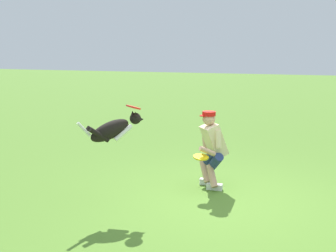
% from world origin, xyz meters
% --- Properties ---
extents(ground_plane, '(60.00, 60.00, 0.00)m').
position_xyz_m(ground_plane, '(0.00, 0.00, 0.00)').
color(ground_plane, '#537F2C').
extents(person, '(0.56, 0.71, 1.29)m').
position_xyz_m(person, '(0.29, -0.69, 0.70)').
color(person, silver).
rests_on(person, ground_plane).
extents(dog, '(0.77, 0.77, 0.47)m').
position_xyz_m(dog, '(1.48, 0.58, 1.16)').
color(dog, black).
extents(frisbee_flying, '(0.26, 0.27, 0.11)m').
position_xyz_m(frisbee_flying, '(1.25, 0.38, 1.47)').
color(frisbee_flying, red).
extents(frisbee_held, '(0.35, 0.35, 0.07)m').
position_xyz_m(frisbee_held, '(0.39, -0.32, 0.61)').
color(frisbee_held, yellow).
rests_on(frisbee_held, person).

